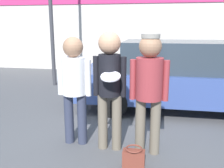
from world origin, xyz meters
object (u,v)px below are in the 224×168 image
(person_middle_with_frisbee, at_px, (110,81))
(person_right, at_px, (149,83))
(person_left, at_px, (74,81))
(handbag, at_px, (134,158))
(parked_car_near, at_px, (178,76))

(person_middle_with_frisbee, distance_m, person_right, 0.58)
(person_left, bearing_deg, handbag, -29.42)
(person_left, relative_size, parked_car_near, 0.39)
(person_left, distance_m, person_middle_with_frisbee, 0.59)
(person_right, distance_m, parked_car_near, 2.32)
(person_middle_with_frisbee, height_order, handbag, person_middle_with_frisbee)
(parked_car_near, distance_m, handbag, 2.84)
(person_right, xyz_separation_m, handbag, (-0.16, -0.44, -0.95))
(person_left, xyz_separation_m, parked_car_near, (1.75, 2.10, -0.27))
(parked_car_near, bearing_deg, person_middle_with_frisbee, -117.92)
(person_left, relative_size, handbag, 5.75)
(person_middle_with_frisbee, relative_size, parked_car_near, 0.40)
(person_right, xyz_separation_m, parked_car_near, (0.58, 2.22, -0.32))
(person_middle_with_frisbee, xyz_separation_m, person_right, (0.58, -0.03, -0.00))
(parked_car_near, bearing_deg, person_left, -129.77)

